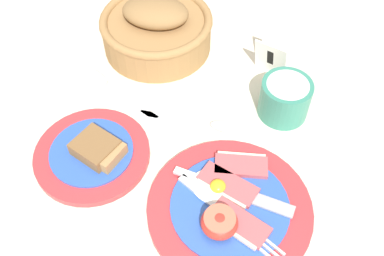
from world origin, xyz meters
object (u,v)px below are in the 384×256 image
object	(u,v)px
sugar_cup	(285,98)
teaspoon_by_saucer	(215,125)
bread_plate	(93,153)
bread_basket	(157,29)
teaspoon_near_cup	(103,82)
number_card	(273,55)
breakfast_plate	(229,206)

from	to	relation	value
sugar_cup	teaspoon_by_saucer	size ratio (longest dim) A/B	0.44
bread_plate	teaspoon_by_saucer	size ratio (longest dim) A/B	0.96
bread_basket	teaspoon_by_saucer	xyz separation A→B (m)	(0.19, -0.12, -0.04)
bread_basket	teaspoon_by_saucer	bearing A→B (deg)	-32.79
sugar_cup	teaspoon_near_cup	bearing A→B (deg)	-162.15
sugar_cup	teaspoon_by_saucer	world-z (taller)	sugar_cup
bread_plate	bread_basket	world-z (taller)	bread_basket
bread_basket	teaspoon_by_saucer	size ratio (longest dim) A/B	1.11
sugar_cup	number_card	bearing A→B (deg)	124.19
breakfast_plate	sugar_cup	distance (m)	0.21
bread_basket	teaspoon_near_cup	bearing A→B (deg)	-102.53
number_card	teaspoon_near_cup	distance (m)	0.31
bread_plate	sugar_cup	bearing A→B (deg)	46.75
bread_plate	teaspoon_by_saucer	bearing A→B (deg)	47.64
teaspoon_near_cup	number_card	bearing A→B (deg)	-133.19
number_card	teaspoon_near_cup	world-z (taller)	number_card
breakfast_plate	number_card	distance (m)	0.31
bread_plate	sugar_cup	world-z (taller)	sugar_cup
teaspoon_near_cup	teaspoon_by_saucer	bearing A→B (deg)	-166.56
bread_plate	teaspoon_by_saucer	xyz separation A→B (m)	(0.14, 0.15, -0.01)
bread_plate	teaspoon_near_cup	xyz separation A→B (m)	(-0.08, 0.14, -0.01)
bread_basket	breakfast_plate	bearing A→B (deg)	-41.56
sugar_cup	bread_basket	size ratio (longest dim) A/B	0.40
bread_plate	breakfast_plate	bearing A→B (deg)	5.73
breakfast_plate	number_card	world-z (taller)	number_card
breakfast_plate	sugar_cup	size ratio (longest dim) A/B	2.84
bread_plate	number_card	world-z (taller)	number_card
teaspoon_by_saucer	teaspoon_near_cup	xyz separation A→B (m)	(-0.22, -0.01, 0.00)
bread_plate	teaspoon_by_saucer	world-z (taller)	bread_plate
breakfast_plate	teaspoon_by_saucer	world-z (taller)	breakfast_plate
sugar_cup	teaspoon_by_saucer	bearing A→B (deg)	-134.74
sugar_cup	number_card	size ratio (longest dim) A/B	1.15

